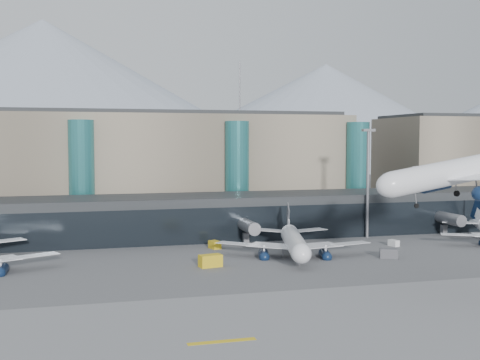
% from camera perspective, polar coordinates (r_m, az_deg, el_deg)
% --- Properties ---
extents(ground, '(900.00, 900.00, 0.00)m').
position_cam_1_polar(ground, '(90.70, 8.65, -10.91)').
color(ground, '#515154').
rests_on(ground, ground).
extents(runway_strip, '(400.00, 40.00, 0.04)m').
position_cam_1_polar(runway_strip, '(77.72, 13.19, -13.47)').
color(runway_strip, slate).
rests_on(runway_strip, ground).
extents(runway_markings, '(128.00, 1.00, 0.02)m').
position_cam_1_polar(runway_markings, '(77.71, 13.19, -13.45)').
color(runway_markings, gold).
rests_on(runway_markings, ground).
extents(concourse, '(170.00, 27.00, 10.00)m').
position_cam_1_polar(concourse, '(143.64, -0.58, -3.40)').
color(concourse, black).
rests_on(concourse, ground).
extents(terminal_main, '(130.00, 30.00, 31.00)m').
position_cam_1_polar(terminal_main, '(170.84, -11.45, 1.20)').
color(terminal_main, gray).
rests_on(terminal_main, ground).
extents(teal_towers, '(116.40, 19.40, 46.00)m').
position_cam_1_polar(teal_towers, '(155.95, -7.41, 0.47)').
color(teal_towers, '#286E71').
rests_on(teal_towers, ground).
extents(mountain_ridge, '(910.00, 400.00, 110.00)m').
position_cam_1_polar(mountain_ridge, '(463.77, -8.59, 6.56)').
color(mountain_ridge, gray).
rests_on(mountain_ridge, ground).
extents(lightmast_mid, '(3.00, 1.20, 25.60)m').
position_cam_1_polar(lightmast_mid, '(144.24, 12.03, 0.32)').
color(lightmast_mid, slate).
rests_on(lightmast_mid, ground).
extents(hero_jet, '(32.33, 32.88, 10.61)m').
position_cam_1_polar(hero_jet, '(95.69, 21.53, 1.59)').
color(hero_jet, white).
rests_on(hero_jet, ground).
extents(jet_parked_mid, '(31.44, 32.50, 10.44)m').
position_cam_1_polar(jet_parked_mid, '(121.36, 5.06, -5.23)').
color(jet_parked_mid, white).
rests_on(jet_parked_mid, ground).
extents(veh_b, '(2.44, 3.19, 1.63)m').
position_cam_1_polar(veh_b, '(128.22, -2.41, -6.15)').
color(veh_b, gold).
rests_on(veh_b, ground).
extents(veh_c, '(3.80, 2.98, 1.87)m').
position_cam_1_polar(veh_c, '(121.37, 13.92, -6.77)').
color(veh_c, '#4C4B50').
rests_on(veh_c, ground).
extents(veh_g, '(1.93, 2.58, 1.34)m').
position_cam_1_polar(veh_g, '(135.24, 14.37, -5.81)').
color(veh_g, silver).
rests_on(veh_g, ground).
extents(veh_h, '(4.38, 2.87, 2.24)m').
position_cam_1_polar(veh_h, '(110.01, -2.82, -7.66)').
color(veh_h, gold).
rests_on(veh_h, ground).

